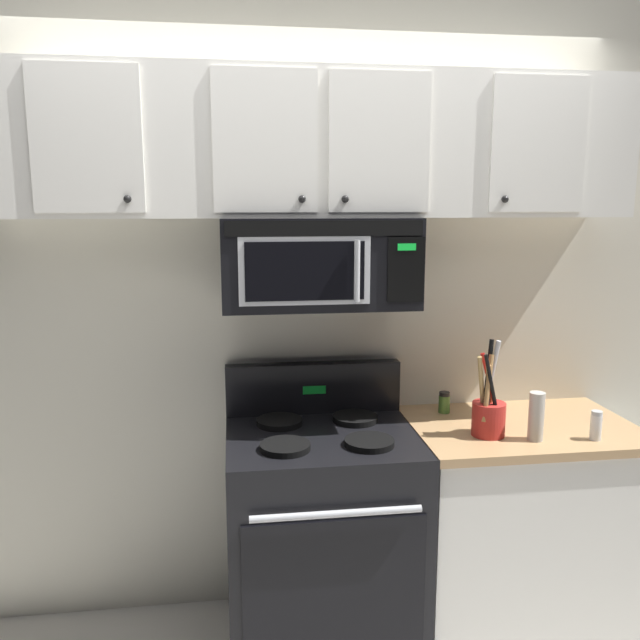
% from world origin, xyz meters
% --- Properties ---
extents(back_wall, '(5.20, 0.10, 2.70)m').
position_xyz_m(back_wall, '(0.00, 0.79, 1.35)').
color(back_wall, silver).
rests_on(back_wall, ground_plane).
extents(stove_range, '(0.76, 0.69, 1.12)m').
position_xyz_m(stove_range, '(0.00, 0.42, 0.47)').
color(stove_range, black).
rests_on(stove_range, ground_plane).
extents(over_range_microwave, '(0.76, 0.43, 0.35)m').
position_xyz_m(over_range_microwave, '(-0.00, 0.54, 1.58)').
color(over_range_microwave, black).
extents(upper_cabinets, '(2.50, 0.36, 0.55)m').
position_xyz_m(upper_cabinets, '(-0.00, 0.57, 2.02)').
color(upper_cabinets, white).
extents(counter_segment, '(0.93, 0.65, 0.90)m').
position_xyz_m(counter_segment, '(0.84, 0.43, 0.45)').
color(counter_segment, white).
rests_on(counter_segment, ground_plane).
extents(utensil_crock_red, '(0.13, 0.13, 0.39)m').
position_xyz_m(utensil_crock_red, '(0.65, 0.32, 1.00)').
color(utensil_crock_red, red).
rests_on(utensil_crock_red, counter_segment).
extents(salt_shaker, '(0.04, 0.04, 0.12)m').
position_xyz_m(salt_shaker, '(1.04, 0.22, 0.96)').
color(salt_shaker, white).
rests_on(salt_shaker, counter_segment).
extents(pepper_mill, '(0.06, 0.06, 0.19)m').
position_xyz_m(pepper_mill, '(0.81, 0.25, 1.00)').
color(pepper_mill, '#B7B2A8').
rests_on(pepper_mill, counter_segment).
extents(spice_jar, '(0.05, 0.05, 0.09)m').
position_xyz_m(spice_jar, '(0.57, 0.62, 0.95)').
color(spice_jar, '#4C7F33').
rests_on(spice_jar, counter_segment).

